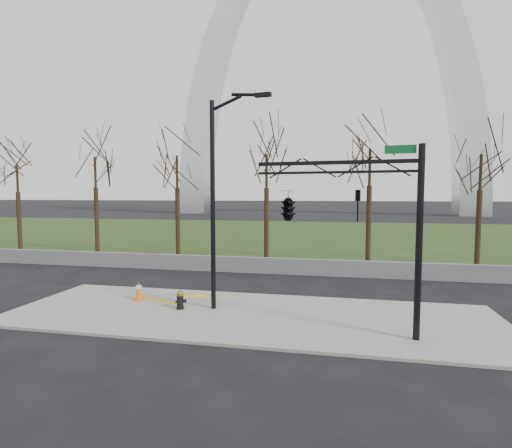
% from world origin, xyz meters
% --- Properties ---
extents(ground, '(500.00, 500.00, 0.00)m').
position_xyz_m(ground, '(0.00, 0.00, 0.00)').
color(ground, black).
rests_on(ground, ground).
extents(sidewalk, '(18.00, 6.00, 0.10)m').
position_xyz_m(sidewalk, '(0.00, 0.00, 0.05)').
color(sidewalk, slate).
rests_on(sidewalk, ground).
extents(grass_strip, '(120.00, 40.00, 0.06)m').
position_xyz_m(grass_strip, '(0.00, 30.00, 0.03)').
color(grass_strip, '#203212').
rests_on(grass_strip, ground).
extents(guardrail, '(60.00, 0.30, 0.90)m').
position_xyz_m(guardrail, '(0.00, 8.00, 0.45)').
color(guardrail, '#59595B').
rests_on(guardrail, ground).
extents(gateway_arch, '(66.00, 6.00, 65.00)m').
position_xyz_m(gateway_arch, '(0.00, 75.00, 32.50)').
color(gateway_arch, silver).
rests_on(gateway_arch, ground).
extents(tree_row, '(36.55, 4.00, 8.12)m').
position_xyz_m(tree_row, '(-4.72, 12.00, 4.06)').
color(tree_row, black).
rests_on(tree_row, ground).
extents(fire_hydrant, '(0.46, 0.30, 0.74)m').
position_xyz_m(fire_hydrant, '(-2.72, 0.09, 0.44)').
color(fire_hydrant, black).
rests_on(fire_hydrant, sidewalk).
extents(traffic_cone, '(0.51, 0.51, 0.78)m').
position_xyz_m(traffic_cone, '(-4.94, 0.96, 0.49)').
color(traffic_cone, orange).
rests_on(traffic_cone, sidewalk).
extents(street_light, '(2.39, 0.46, 8.21)m').
position_xyz_m(street_light, '(-1.27, 0.41, 4.69)').
color(street_light, black).
rests_on(street_light, ground).
extents(traffic_signal_mast, '(5.09, 2.52, 6.00)m').
position_xyz_m(traffic_signal_mast, '(2.34, -1.17, 4.15)').
color(traffic_signal_mast, black).
rests_on(traffic_signal_mast, ground).
extents(caution_tape, '(3.44, 0.87, 0.39)m').
position_xyz_m(caution_tape, '(-3.23, 0.43, 0.39)').
color(caution_tape, yellow).
rests_on(caution_tape, ground).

